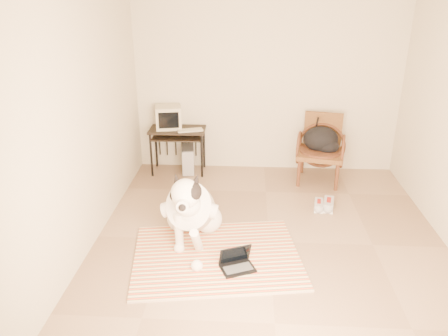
# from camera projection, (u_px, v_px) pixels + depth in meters

# --- Properties ---
(floor) EXTENTS (4.50, 4.50, 0.00)m
(floor) POSITION_uv_depth(u_px,v_px,m) (269.00, 242.00, 5.01)
(floor) COLOR #8D7156
(floor) RESTS_ON ground
(wall_back) EXTENTS (4.50, 0.00, 4.50)m
(wall_back) POSITION_uv_depth(u_px,v_px,m) (267.00, 84.00, 6.56)
(wall_back) COLOR beige
(wall_back) RESTS_ON floor
(wall_front) EXTENTS (4.50, 0.00, 4.50)m
(wall_front) POSITION_uv_depth(u_px,v_px,m) (294.00, 253.00, 2.42)
(wall_front) COLOR beige
(wall_front) RESTS_ON floor
(wall_left) EXTENTS (0.00, 4.50, 4.50)m
(wall_left) POSITION_uv_depth(u_px,v_px,m) (84.00, 126.00, 4.60)
(wall_left) COLOR beige
(wall_left) RESTS_ON floor
(rug) EXTENTS (1.96, 1.61, 0.02)m
(rug) POSITION_uv_depth(u_px,v_px,m) (217.00, 256.00, 4.73)
(rug) COLOR #E85130
(rug) RESTS_ON floor
(dog) EXTENTS (0.66, 1.37, 0.99)m
(dog) POSITION_uv_depth(u_px,v_px,m) (192.00, 210.00, 4.90)
(dog) COLOR white
(dog) RESTS_ON rug
(laptop) EXTENTS (0.41, 0.36, 0.24)m
(laptop) POSITION_uv_depth(u_px,v_px,m) (237.00, 263.00, 4.50)
(laptop) COLOR black
(laptop) RESTS_ON rug
(computer_desk) EXTENTS (0.85, 0.48, 0.70)m
(computer_desk) POSITION_uv_depth(u_px,v_px,m) (177.00, 135.00, 6.66)
(computer_desk) COLOR black
(computer_desk) RESTS_ON floor
(crt_monitor) EXTENTS (0.44, 0.43, 0.34)m
(crt_monitor) POSITION_uv_depth(u_px,v_px,m) (168.00, 117.00, 6.62)
(crt_monitor) COLOR #B9B091
(crt_monitor) RESTS_ON computer_desk
(desk_keyboard) EXTENTS (0.40, 0.24, 0.02)m
(desk_keyboard) POSITION_uv_depth(u_px,v_px,m) (190.00, 130.00, 6.54)
(desk_keyboard) COLOR #B9B091
(desk_keyboard) RESTS_ON computer_desk
(pc_tower) EXTENTS (0.24, 0.46, 0.41)m
(pc_tower) POSITION_uv_depth(u_px,v_px,m) (188.00, 159.00, 6.84)
(pc_tower) COLOR #454547
(pc_tower) RESTS_ON floor
(rattan_chair) EXTENTS (0.76, 0.75, 0.98)m
(rattan_chair) POSITION_uv_depth(u_px,v_px,m) (321.00, 149.00, 6.44)
(rattan_chair) COLOR brown
(rattan_chair) RESTS_ON floor
(backpack) EXTENTS (0.51, 0.43, 0.38)m
(backpack) POSITION_uv_depth(u_px,v_px,m) (322.00, 140.00, 6.37)
(backpack) COLOR black
(backpack) RESTS_ON rattan_chair
(sneaker_left) EXTENTS (0.16, 0.30, 0.10)m
(sneaker_left) POSITION_uv_depth(u_px,v_px,m) (319.00, 205.00, 5.74)
(sneaker_left) COLOR white
(sneaker_left) RESTS_ON floor
(sneaker_right) EXTENTS (0.19, 0.34, 0.11)m
(sneaker_right) POSITION_uv_depth(u_px,v_px,m) (328.00, 205.00, 5.75)
(sneaker_right) COLOR white
(sneaker_right) RESTS_ON floor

